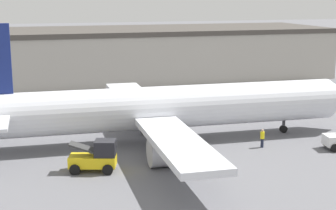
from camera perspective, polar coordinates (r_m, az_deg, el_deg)
name	(u,v)px	position (r m, az deg, el deg)	size (l,w,h in m)	color
ground_plane	(168,141)	(46.17, 0.00, -4.00)	(400.00, 400.00, 0.00)	slate
terminal_building	(19,57)	(78.01, -16.22, 5.09)	(94.36, 17.90, 7.79)	#ADA89E
airplane	(158,109)	(45.21, -1.15, -0.41)	(38.68, 31.70, 10.62)	silver
ground_crew_worker	(262,138)	(44.75, 10.41, -3.58)	(0.35, 0.35, 1.61)	#1E2338
belt_loader_truck	(96,157)	(38.48, -7.95, -5.70)	(3.74, 2.70, 2.38)	yellow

